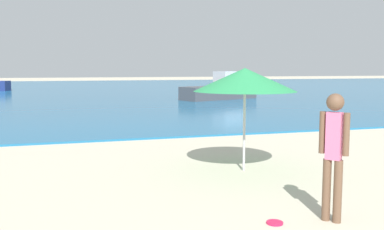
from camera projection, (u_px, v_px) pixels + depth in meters
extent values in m
cube|color=#1E6B9E|center=(90.00, 90.00, 40.91)|extent=(160.00, 60.00, 0.06)
cylinder|color=brown|center=(326.00, 190.00, 5.75)|extent=(0.11, 0.11, 0.85)
cylinder|color=brown|center=(338.00, 192.00, 5.67)|extent=(0.11, 0.11, 0.85)
cube|color=pink|center=(334.00, 136.00, 5.63)|extent=(0.21, 0.23, 0.64)
sphere|color=brown|center=(335.00, 102.00, 5.58)|extent=(0.23, 0.23, 0.23)
cylinder|color=brown|center=(322.00, 132.00, 5.72)|extent=(0.09, 0.09, 0.57)
cylinder|color=brown|center=(346.00, 134.00, 5.53)|extent=(0.09, 0.09, 0.57)
cylinder|color=#E51E4C|center=(275.00, 223.00, 5.66)|extent=(0.22, 0.22, 0.03)
cube|color=#4C4C51|center=(219.00, 93.00, 27.73)|extent=(5.58, 3.56, 0.85)
cube|color=silver|center=(230.00, 79.00, 28.22)|extent=(2.22, 1.82, 0.96)
cylinder|color=#B7B7BC|center=(244.00, 121.00, 8.48)|extent=(0.05, 0.05, 2.05)
cone|color=#2D9956|center=(245.00, 80.00, 8.40)|extent=(2.05, 2.05, 0.46)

